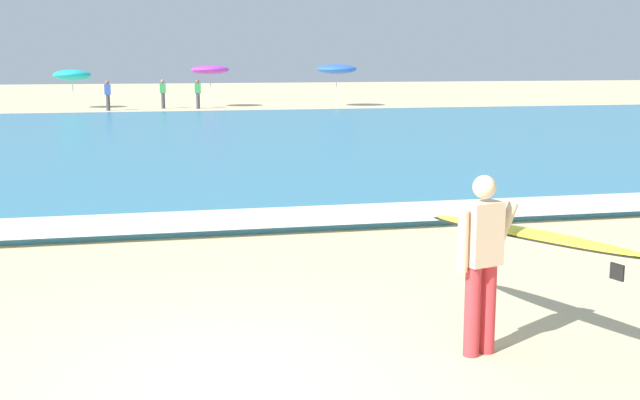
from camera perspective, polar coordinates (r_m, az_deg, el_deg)
name	(u,v)px	position (r m, az deg, el deg)	size (l,w,h in m)	color
ground_plane	(230,376)	(7.38, -6.37, -12.29)	(160.00, 160.00, 0.00)	beige
sea	(164,142)	(26.66, -10.99, 4.06)	(120.00, 28.00, 0.14)	teal
surf_foam	(188,221)	(13.40, -9.32, -1.46)	(120.00, 1.69, 0.01)	white
surfer_with_board	(505,245)	(7.86, 12.97, -3.12)	(1.32, 2.91, 1.73)	red
beach_umbrella_1	(72,75)	(46.33, -17.14, 8.44)	(2.03, 2.06, 2.16)	beige
beach_umbrella_2	(210,70)	(45.90, -7.79, 9.12)	(2.12, 2.13, 2.35)	beige
beach_umbrella_3	(337,69)	(46.07, 1.18, 9.25)	(2.27, 2.28, 2.37)	beige
beachgoer_near_row_left	(108,95)	(43.76, -14.79, 7.23)	(0.32, 0.20, 1.58)	#383842
beachgoer_near_row_mid	(163,93)	(44.98, -11.06, 7.45)	(0.32, 0.20, 1.58)	#383842
beachgoer_near_row_right	(198,93)	(44.44, -8.64, 7.49)	(0.32, 0.20, 1.58)	#383842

